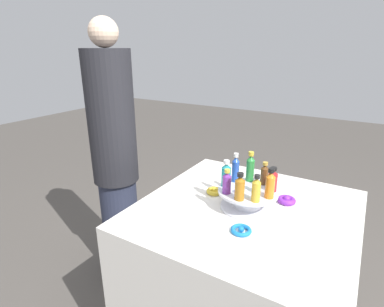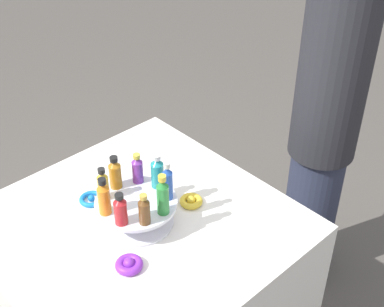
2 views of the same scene
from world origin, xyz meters
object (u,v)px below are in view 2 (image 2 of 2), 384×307
Objects in this scene: bottle_green at (163,196)px; bottle_purple at (137,169)px; bottle_gold at (103,185)px; ribbon_bow_gold at (191,201)px; person_figure at (325,123)px; bottle_amber at (116,173)px; ribbon_bow_purple at (129,264)px; bottle_blue at (168,182)px; bottle_brown at (144,210)px; display_stand at (137,211)px; bottle_red at (120,210)px; ribbon_bow_blue at (91,199)px; bottle_teal at (157,172)px; bottle_orange at (104,198)px.

bottle_purple is at bearing -12.71° from bottle_green.
ribbon_bow_gold is at bearing -118.03° from bottle_gold.
person_figure is (-0.17, -0.83, -0.10)m from bottle_purple.
bottle_amber is at bearing 50.03° from ribbon_bow_gold.
bottle_green is 1.71× the size of ribbon_bow_purple.
bottle_blue is (-0.14, -0.15, 0.01)m from bottle_gold.
bottle_green reaches higher than bottle_brown.
bottle_green is at bearing -152.71° from bottle_gold.
ribbon_bow_purple is 1.04m from person_figure.
bottle_green is 0.22m from ribbon_bow_gold.
bottle_gold is at bearing -4.41° from person_figure.
bottle_red is at bearing 117.29° from display_stand.
bottle_gold is 0.07× the size of person_figure.
ribbon_bow_purple is at bearing 151.70° from bottle_red.
bottle_blue is at bearing -151.09° from ribbon_bow_blue.
bottle_brown is (-0.18, -0.02, -0.00)m from bottle_gold.
bottle_blue reaches higher than bottle_brown.
bottle_gold reaches higher than bottle_brown.
bottle_blue is at bearing -152.71° from bottle_amber.
bottle_blue reaches higher than ribbon_bow_blue.
ribbon_bow_gold is at bearing -126.68° from bottle_teal.
bottle_purple is at bearing -32.71° from bottle_brown.
ribbon_bow_blue is (0.24, -0.04, -0.13)m from bottle_red.
ribbon_bow_purple is at bearing 113.32° from bottle_brown.
bottle_brown is 0.17m from ribbon_bow_purple.
bottle_brown is (-0.11, 0.14, -0.01)m from bottle_teal.
bottle_green is (-0.12, -0.13, 0.01)m from bottle_orange.
bottle_orange is at bearing 67.29° from bottle_blue.
bottle_teal is 0.86× the size of bottle_green.
bottle_brown is (-0.12, -0.06, -0.01)m from bottle_orange.
bottle_orange is 0.08× the size of person_figure.
bottle_amber is (0.10, -0.00, 0.10)m from display_stand.
bottle_amber is 1.02× the size of bottle_gold.
bottle_red is at bearing 47.29° from bottle_brown.
bottle_red is (-0.15, 0.10, -0.00)m from bottle_amber.
bottle_brown is 0.07m from bottle_green.
person_figure is (-0.17, -0.96, -0.11)m from bottle_gold.
bottle_brown is at bearing -178.03° from ribbon_bow_blue.
bottle_orange is at bearing -0.70° from person_figure.
bottle_green is (-0.20, -0.03, 0.01)m from bottle_amber.
bottle_brown is at bearing 157.29° from display_stand.
bottle_gold is at bearing 27.29° from bottle_green.
bottle_gold is 0.89× the size of bottle_orange.
bottle_blue is 0.17m from ribbon_bow_gold.
bottle_orange is 1.22× the size of bottle_brown.
person_figure is at bearing -89.64° from bottle_green.
person_figure reaches higher than ribbon_bow_gold.
bottle_teal is 0.89× the size of bottle_blue.
bottle_teal is 0.18m from bottle_brown.
bottle_orange is 1.57× the size of ribbon_bow_purple.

